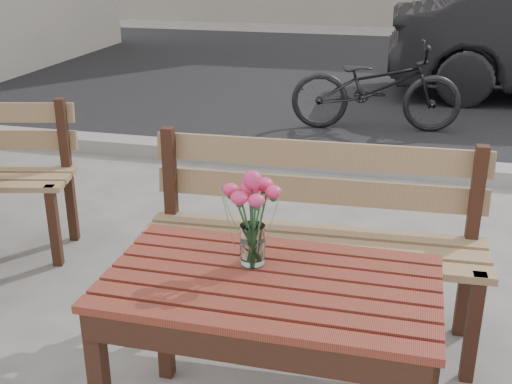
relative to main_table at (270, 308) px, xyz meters
The scene contains 5 objects.
street 5.22m from the main_table, 88.66° to the left, with size 30.00×8.12×0.12m.
main_table is the anchor object (origin of this frame).
main_bench 0.80m from the main_table, 88.72° to the left, with size 1.56×0.52×0.96m.
main_vase 0.35m from the main_table, 132.17° to the left, with size 0.19×0.19×0.34m.
bicycle 4.39m from the main_table, 89.39° to the left, with size 0.57×1.63×0.86m, color black.
Camera 1 is at (0.29, -1.96, 1.74)m, focal length 45.00 mm.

